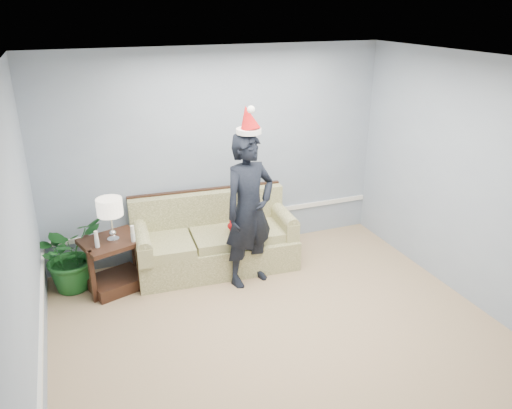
{
  "coord_description": "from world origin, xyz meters",
  "views": [
    {
      "loc": [
        -1.78,
        -3.45,
        3.16
      ],
      "look_at": [
        0.16,
        1.55,
        0.99
      ],
      "focal_mm": 35.0,
      "sensor_mm": 36.0,
      "label": 1
    }
  ],
  "objects_px": {
    "table_lamp": "(110,209)",
    "houseplant": "(70,254)",
    "sofa": "(214,241)",
    "man": "(249,211)",
    "teddy_bear": "(238,223)",
    "side_table": "(115,269)"
  },
  "relations": [
    {
      "from": "sofa",
      "to": "man",
      "type": "xyz_separation_m",
      "value": [
        0.28,
        -0.53,
        0.59
      ]
    },
    {
      "from": "teddy_bear",
      "to": "houseplant",
      "type": "bearing_deg",
      "value": 167.57
    },
    {
      "from": "sofa",
      "to": "houseplant",
      "type": "bearing_deg",
      "value": -178.91
    },
    {
      "from": "teddy_bear",
      "to": "sofa",
      "type": "bearing_deg",
      "value": 140.68
    },
    {
      "from": "sofa",
      "to": "houseplant",
      "type": "height_order",
      "value": "sofa"
    },
    {
      "from": "sofa",
      "to": "table_lamp",
      "type": "xyz_separation_m",
      "value": [
        -1.24,
        -0.15,
        0.7
      ]
    },
    {
      "from": "sofa",
      "to": "houseplant",
      "type": "distance_m",
      "value": 1.73
    },
    {
      "from": "sofa",
      "to": "man",
      "type": "relative_size",
      "value": 1.11
    },
    {
      "from": "sofa",
      "to": "houseplant",
      "type": "relative_size",
      "value": 2.34
    },
    {
      "from": "side_table",
      "to": "man",
      "type": "bearing_deg",
      "value": -14.82
    },
    {
      "from": "table_lamp",
      "to": "houseplant",
      "type": "bearing_deg",
      "value": 154.39
    },
    {
      "from": "side_table",
      "to": "teddy_bear",
      "type": "height_order",
      "value": "teddy_bear"
    },
    {
      "from": "side_table",
      "to": "houseplant",
      "type": "bearing_deg",
      "value": 156.33
    },
    {
      "from": "side_table",
      "to": "table_lamp",
      "type": "bearing_deg",
      "value": -56.99
    },
    {
      "from": "sofa",
      "to": "man",
      "type": "height_order",
      "value": "man"
    },
    {
      "from": "houseplant",
      "to": "table_lamp",
      "type": "bearing_deg",
      "value": -25.61
    },
    {
      "from": "teddy_bear",
      "to": "man",
      "type": "bearing_deg",
      "value": -93.04
    },
    {
      "from": "sofa",
      "to": "teddy_bear",
      "type": "bearing_deg",
      "value": -30.63
    },
    {
      "from": "side_table",
      "to": "table_lamp",
      "type": "xyz_separation_m",
      "value": [
        0.02,
        -0.03,
        0.78
      ]
    },
    {
      "from": "side_table",
      "to": "houseplant",
      "type": "distance_m",
      "value": 0.55
    },
    {
      "from": "table_lamp",
      "to": "houseplant",
      "type": "relative_size",
      "value": 0.59
    },
    {
      "from": "houseplant",
      "to": "man",
      "type": "bearing_deg",
      "value": -16.97
    }
  ]
}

